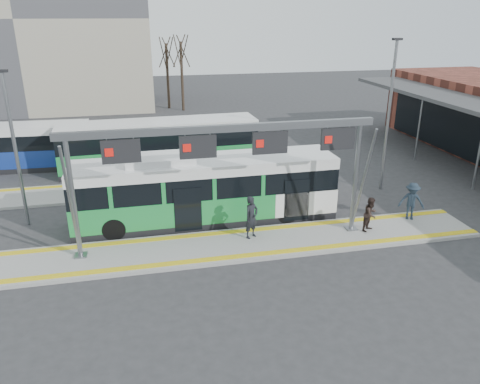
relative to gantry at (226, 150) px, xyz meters
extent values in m
plane|color=#2D2D30|center=(0.35, -0.25, -4.30)|extent=(120.00, 120.00, 0.00)
cube|color=gray|center=(0.35, -0.25, -4.22)|extent=(22.00, 3.00, 0.15)
cube|color=gray|center=(-3.65, 7.75, -4.22)|extent=(20.00, 3.00, 0.15)
cube|color=yellow|center=(0.35, 0.90, -4.14)|extent=(22.00, 0.35, 0.02)
cube|color=yellow|center=(0.35, -1.40, -4.14)|extent=(22.00, 0.35, 0.02)
cube|color=yellow|center=(-3.65, 8.90, -4.14)|extent=(20.00, 0.35, 0.02)
cylinder|color=slate|center=(-6.15, 0.05, -1.62)|extent=(0.20, 0.20, 5.05)
cube|color=slate|center=(-6.15, 0.05, -4.12)|extent=(0.50, 0.50, 0.06)
cylinder|color=slate|center=(-6.15, -0.65, -1.62)|extent=(0.12, 1.46, 4.90)
cylinder|color=slate|center=(5.85, 0.05, -1.62)|extent=(0.20, 0.20, 5.05)
cube|color=slate|center=(5.85, 0.05, -4.12)|extent=(0.50, 0.50, 0.06)
cylinder|color=slate|center=(5.85, -0.65, -1.62)|extent=(0.12, 1.46, 4.90)
cube|color=slate|center=(-0.15, 0.05, 0.90)|extent=(13.00, 0.25, 0.30)
cube|color=black|center=(-4.15, 0.05, 0.20)|extent=(1.50, 0.12, 0.95)
cube|color=red|center=(-4.60, -0.02, 0.20)|extent=(0.32, 0.02, 0.32)
cube|color=black|center=(-1.15, 0.05, 0.20)|extent=(1.50, 0.12, 0.95)
cube|color=red|center=(-1.60, -0.02, 0.20)|extent=(0.32, 0.02, 0.32)
cube|color=black|center=(1.85, 0.05, 0.20)|extent=(1.50, 0.12, 0.95)
cube|color=red|center=(1.40, -0.02, 0.20)|extent=(0.32, 0.02, 0.32)
cube|color=black|center=(4.85, 0.05, 0.20)|extent=(1.50, 0.12, 0.95)
cube|color=red|center=(4.40, -0.02, 0.20)|extent=(0.32, 0.02, 0.32)
cylinder|color=slate|center=(15.15, 3.75, -2.15)|extent=(0.14, 0.14, 4.30)
cylinder|color=slate|center=(15.15, 9.75, -2.15)|extent=(0.14, 0.14, 4.30)
cube|color=#A79F8B|center=(-13.65, 35.75, 4.70)|extent=(24.00, 12.00, 18.00)
cube|color=black|center=(-0.50, 2.80, -4.12)|extent=(12.46, 2.72, 0.36)
cube|color=#1D863C|center=(-0.50, 2.80, -3.34)|extent=(12.46, 2.72, 1.19)
cube|color=black|center=(-0.50, 2.80, -2.23)|extent=(12.46, 2.64, 1.04)
cube|color=white|center=(-0.50, 2.80, -1.45)|extent=(12.46, 2.72, 0.52)
cube|color=orange|center=(5.71, 2.84, -1.55)|extent=(0.06, 1.85, 0.29)
cube|color=white|center=(-2.57, 2.79, -1.03)|extent=(3.12, 1.87, 0.31)
cylinder|color=black|center=(-4.84, 1.60, -3.78)|extent=(1.04, 0.32, 1.04)
cylinder|color=black|center=(-4.86, 3.94, -3.78)|extent=(1.04, 0.32, 1.04)
cylinder|color=black|center=(3.24, 1.65, -3.78)|extent=(1.04, 0.32, 1.04)
cylinder|color=black|center=(3.23, 4.00, -3.78)|extent=(1.04, 0.32, 1.04)
cube|color=black|center=(-2.16, 11.61, -4.12)|extent=(12.55, 3.12, 0.36)
cube|color=#1D863C|center=(-2.16, 11.61, -3.34)|extent=(12.55, 3.12, 1.19)
cube|color=black|center=(-2.16, 11.61, -2.22)|extent=(12.54, 3.04, 1.04)
cube|color=white|center=(-2.16, 11.61, -1.45)|extent=(12.55, 3.12, 0.52)
cylinder|color=black|center=(-6.48, 10.27, -3.78)|extent=(1.05, 0.35, 1.04)
cylinder|color=black|center=(-6.56, 12.62, -3.78)|extent=(1.05, 0.35, 1.04)
cylinder|color=black|center=(1.62, 10.58, -3.78)|extent=(1.05, 0.35, 1.04)
cylinder|color=black|center=(1.53, 12.92, -3.78)|extent=(1.05, 0.35, 1.04)
cube|color=black|center=(-12.18, 13.55, -4.13)|extent=(11.09, 2.94, 0.33)
cube|color=navy|center=(-12.18, 13.55, -3.42)|extent=(11.09, 2.94, 1.10)
cylinder|color=black|center=(-8.94, 12.33, -3.82)|extent=(0.97, 0.33, 0.96)
cylinder|color=black|center=(-8.84, 14.46, -3.82)|extent=(0.97, 0.33, 0.96)
imported|color=black|center=(1.13, 0.22, -3.18)|extent=(0.84, 0.76, 1.93)
imported|color=#2D221E|center=(6.61, -0.25, -3.35)|extent=(0.98, 0.94, 1.60)
imported|color=#1D2935|center=(9.10, 0.48, -3.22)|extent=(1.38, 1.13, 1.85)
cylinder|color=#382B21|center=(-0.05, 32.21, -1.00)|extent=(0.28, 0.28, 6.60)
cylinder|color=#382B21|center=(1.29, 30.63, -0.88)|extent=(0.28, 0.28, 6.85)
cylinder|color=slate|center=(-8.94, 4.11, -0.70)|extent=(0.16, 0.16, 7.20)
cube|color=black|center=(-8.94, 4.11, 2.90)|extent=(0.50, 0.25, 0.12)
cylinder|color=slate|center=(9.95, 4.91, -0.18)|extent=(0.16, 0.16, 8.25)
cube|color=black|center=(9.95, 4.91, 3.95)|extent=(0.50, 0.25, 0.12)
camera|label=1|loc=(-3.41, -18.01, 5.23)|focal=35.00mm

